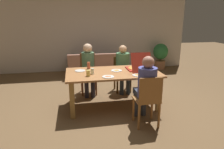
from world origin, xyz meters
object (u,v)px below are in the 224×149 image
object	(u,v)px
person_1	(88,65)
drinking_glass_1	(88,73)
potted_plant	(160,54)
plate_2	(138,75)
drinking_glass_0	(92,71)
person_2	(123,65)
person_0	(146,85)
pizza_box_0	(138,68)
couch	(97,66)
chair_0	(148,99)
chair_2	(122,73)
plate_1	(80,71)
chair_1	(88,72)
plate_3	(117,70)
dining_table	(113,77)
plate_0	(108,77)
drinking_glass_2	(89,65)

from	to	relation	value
person_1	drinking_glass_1	distance (m)	1.03
drinking_glass_1	potted_plant	size ratio (longest dim) A/B	0.12
plate_2	drinking_glass_0	size ratio (longest dim) A/B	1.90
person_2	drinking_glass_1	world-z (taller)	person_2
person_0	person_1	world-z (taller)	person_1
pizza_box_0	couch	distance (m)	2.66
chair_0	potted_plant	bearing A→B (deg)	63.36
chair_2	person_2	world-z (taller)	person_2
plate_1	plate_2	size ratio (longest dim) A/B	1.01
plate_1	plate_2	distance (m)	1.23
pizza_box_0	drinking_glass_0	bearing A→B (deg)	-172.64
chair_0	pizza_box_0	distance (m)	1.06
person_0	drinking_glass_1	bearing A→B (deg)	147.82
person_1	plate_2	distance (m)	1.45
person_2	chair_2	bearing A→B (deg)	90.00
chair_1	chair_2	world-z (taller)	chair_1
pizza_box_0	potted_plant	bearing A→B (deg)	57.57
pizza_box_0	drinking_glass_1	world-z (taller)	pizza_box_0
plate_3	dining_table	bearing A→B (deg)	-143.79
chair_2	couch	world-z (taller)	chair_2
plate_0	potted_plant	distance (m)	4.09
person_2	drinking_glass_0	world-z (taller)	person_2
pizza_box_0	plate_2	world-z (taller)	pizza_box_0
person_1	plate_2	xyz separation A→B (m)	(0.87, -1.16, 0.03)
chair_2	person_2	size ratio (longest dim) A/B	0.74
chair_2	plate_0	xyz separation A→B (m)	(-0.58, -1.30, 0.30)
drinking_glass_1	couch	distance (m)	2.89
chair_1	drinking_glass_0	bearing A→B (deg)	-89.22
chair_0	plate_1	size ratio (longest dim) A/B	4.16
dining_table	couch	size ratio (longest dim) A/B	1.04
plate_2	couch	xyz separation A→B (m)	(-0.47, 2.93, -0.49)
person_1	plate_3	xyz separation A→B (m)	(0.54, -0.74, 0.03)
dining_table	potted_plant	xyz separation A→B (m)	(2.34, 2.86, -0.11)
drinking_glass_2	plate_2	bearing A→B (deg)	-39.02
pizza_box_0	plate_1	xyz separation A→B (m)	(-1.21, 0.16, -0.05)
drinking_glass_0	drinking_glass_2	world-z (taller)	drinking_glass_2
couch	potted_plant	size ratio (longest dim) A/B	1.97
plate_1	couch	distance (m)	2.50
drinking_glass_0	couch	world-z (taller)	drinking_glass_0
chair_2	drinking_glass_1	size ratio (longest dim) A/B	7.53
chair_0	person_0	xyz separation A→B (m)	(-0.00, 0.14, 0.22)
pizza_box_0	potted_plant	distance (m)	3.36
dining_table	chair_0	xyz separation A→B (m)	(0.42, -0.96, -0.15)
person_1	plate_3	world-z (taller)	person_1
chair_0	pizza_box_0	xyz separation A→B (m)	(0.12, 1.00, 0.31)
person_0	potted_plant	xyz separation A→B (m)	(1.92, 3.68, -0.18)
person_0	drinking_glass_1	world-z (taller)	person_0
person_2	drinking_glass_2	distance (m)	1.01
person_1	drinking_glass_2	size ratio (longest dim) A/B	8.45
drinking_glass_1	drinking_glass_2	world-z (taller)	drinking_glass_2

